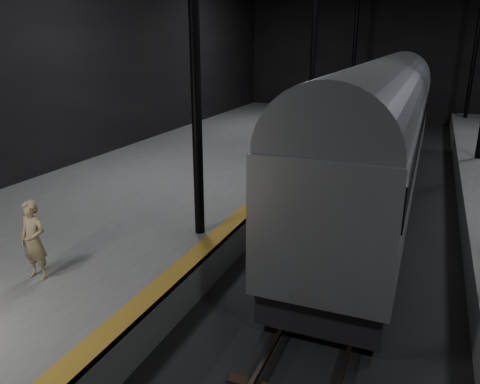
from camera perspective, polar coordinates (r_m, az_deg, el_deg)
The scene contains 6 objects.
ground at distance 15.79m, azimuth 14.49°, elevation -4.83°, with size 44.00×44.00×0.00m, color black.
platform_left at distance 18.02m, azimuth -9.60°, elevation 0.11°, with size 9.00×43.80×1.00m, color #585855.
tactile_strip at distance 16.11m, azimuth 3.31°, elevation 0.04°, with size 0.50×43.80×0.01m, color olive.
track at distance 15.76m, azimuth 14.51°, elevation -4.60°, with size 2.40×43.00×0.24m.
train at distance 18.05m, azimuth 16.73°, elevation 7.59°, with size 2.94×19.66×5.25m.
woman at distance 11.04m, azimuth -23.85°, elevation -5.42°, with size 0.65×0.43×1.79m, color #95855B.
Camera 1 is at (1.67, -14.50, 6.03)m, focal length 35.00 mm.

